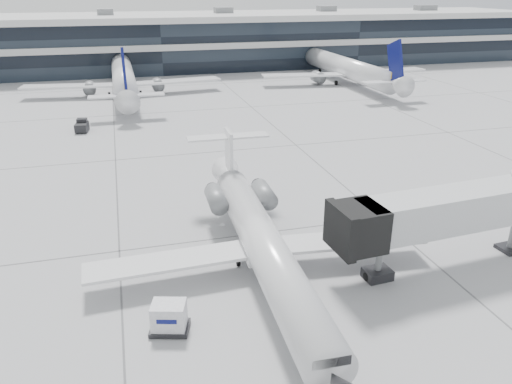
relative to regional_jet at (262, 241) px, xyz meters
name	(u,v)px	position (x,y,z in m)	size (l,w,h in m)	color
ground	(259,233)	(1.21, 5.09, -2.15)	(220.00, 220.00, 0.00)	#9C9C9F
terminal	(157,44)	(1.21, 87.09, 2.85)	(170.00, 22.00, 10.00)	black
bg_jet_center	(125,94)	(-6.79, 60.09, -2.15)	(32.00, 40.00, 9.60)	white
bg_jet_right	(344,82)	(33.21, 60.09, -2.15)	(32.00, 40.00, 9.60)	white
regional_jet	(262,241)	(0.00, 0.00, 0.00)	(21.86, 27.22, 6.29)	silver
jet_bridge	(465,208)	(12.68, -2.27, 1.74)	(16.65, 4.44, 5.34)	#A9AAAD
cargo_uld	(169,318)	(-6.36, -4.43, -1.32)	(2.35, 1.99, 1.65)	black
traffic_cone	(221,169)	(1.22, 18.79, -1.86)	(0.52, 0.52, 0.61)	#FF450D
far_tug	(82,126)	(-12.61, 37.60, -1.46)	(1.70, 2.55, 1.52)	black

